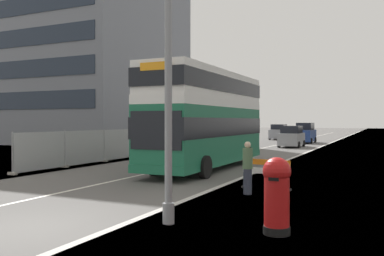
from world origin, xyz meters
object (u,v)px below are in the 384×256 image
object	(u,v)px
red_pillar_postbox	(277,192)
pedestrian_at_kerb	(248,168)
roadworks_barrier	(266,170)
car_oncoming_near	(292,137)
double_decker_bus	(208,118)
car_receding_far	(279,132)
car_receding_mid	(305,133)
lamppost_foreground	(168,66)

from	to	relation	value
red_pillar_postbox	pedestrian_at_kerb	xyz separation A→B (m)	(-2.08, 4.44, -0.03)
roadworks_barrier	car_oncoming_near	bearing A→B (deg)	99.69
red_pillar_postbox	roadworks_barrier	bearing A→B (deg)	107.37
car_oncoming_near	roadworks_barrier	bearing A→B (deg)	-80.31
double_decker_bus	car_receding_far	distance (m)	34.95
car_receding_mid	car_receding_far	bearing A→B (deg)	124.06
car_receding_far	double_decker_bus	bearing A→B (deg)	-82.49
car_receding_mid	lamppost_foreground	bearing A→B (deg)	-84.75
car_receding_mid	car_receding_far	distance (m)	8.23
car_receding_mid	pedestrian_at_kerb	bearing A→B (deg)	-83.18
pedestrian_at_kerb	double_decker_bus	bearing A→B (deg)	123.68
red_pillar_postbox	roadworks_barrier	world-z (taller)	red_pillar_postbox
double_decker_bus	roadworks_barrier	size ratio (longest dim) A/B	5.96
roadworks_barrier	pedestrian_at_kerb	xyz separation A→B (m)	(-0.29, -1.28, 0.22)
red_pillar_postbox	roadworks_barrier	distance (m)	5.99
car_oncoming_near	pedestrian_at_kerb	size ratio (longest dim) A/B	2.25
roadworks_barrier	car_receding_far	distance (m)	40.51
car_receding_mid	roadworks_barrier	bearing A→B (deg)	-82.41
double_decker_bus	lamppost_foreground	size ratio (longest dim) A/B	1.35
lamppost_foreground	car_receding_far	distance (m)	46.23
double_decker_bus	red_pillar_postbox	world-z (taller)	double_decker_bus
red_pillar_postbox	car_oncoming_near	distance (m)	30.98
car_oncoming_near	car_receding_mid	bearing A→B (deg)	90.98
lamppost_foreground	pedestrian_at_kerb	bearing A→B (deg)	83.62
car_receding_mid	pedestrian_at_kerb	xyz separation A→B (m)	(4.06, -33.96, -0.15)
car_receding_mid	red_pillar_postbox	bearing A→B (deg)	-80.92
lamppost_foreground	roadworks_barrier	size ratio (longest dim) A/B	4.41
car_receding_mid	car_receding_far	world-z (taller)	car_receding_mid
lamppost_foreground	car_receding_mid	xyz separation A→B (m)	(-3.54, 38.60, -2.75)
car_receding_mid	pedestrian_at_kerb	distance (m)	34.20
red_pillar_postbox	roadworks_barrier	size ratio (longest dim) A/B	0.92
lamppost_foreground	car_receding_mid	world-z (taller)	lamppost_foreground
lamppost_foreground	roadworks_barrier	world-z (taller)	lamppost_foreground
double_decker_bus	car_receding_far	xyz separation A→B (m)	(-4.56, 34.61, -1.69)
lamppost_foreground	red_pillar_postbox	distance (m)	3.88
lamppost_foreground	roadworks_barrier	xyz separation A→B (m)	(0.81, 5.91, -3.12)
car_receding_far	pedestrian_at_kerb	bearing A→B (deg)	-77.99
roadworks_barrier	red_pillar_postbox	bearing A→B (deg)	-72.63
lamppost_foreground	car_receding_mid	bearing A→B (deg)	95.25
roadworks_barrier	car_oncoming_near	size ratio (longest dim) A/B	0.46
red_pillar_postbox	car_receding_far	xyz separation A→B (m)	(-10.75, 45.22, 0.02)
double_decker_bus	pedestrian_at_kerb	world-z (taller)	double_decker_bus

